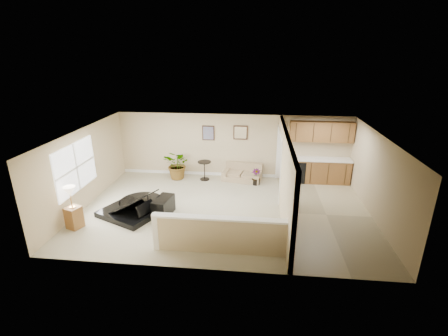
# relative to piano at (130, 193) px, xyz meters

# --- Properties ---
(floor) EXTENTS (9.00, 9.00, 0.00)m
(floor) POSITION_rel_piano_xyz_m (2.90, 0.44, -0.65)
(floor) COLOR tan
(floor) RESTS_ON ground
(back_wall) EXTENTS (9.00, 0.04, 2.50)m
(back_wall) POSITION_rel_piano_xyz_m (2.90, 3.44, 0.60)
(back_wall) COLOR tan
(back_wall) RESTS_ON floor
(front_wall) EXTENTS (9.00, 0.04, 2.50)m
(front_wall) POSITION_rel_piano_xyz_m (2.90, -2.56, 0.60)
(front_wall) COLOR tan
(front_wall) RESTS_ON floor
(left_wall) EXTENTS (0.04, 6.00, 2.50)m
(left_wall) POSITION_rel_piano_xyz_m (-1.60, 0.44, 0.60)
(left_wall) COLOR tan
(left_wall) RESTS_ON floor
(right_wall) EXTENTS (0.04, 6.00, 2.50)m
(right_wall) POSITION_rel_piano_xyz_m (7.40, 0.44, 0.60)
(right_wall) COLOR tan
(right_wall) RESTS_ON floor
(ceiling) EXTENTS (9.00, 6.00, 0.04)m
(ceiling) POSITION_rel_piano_xyz_m (2.90, 0.44, 1.85)
(ceiling) COLOR silver
(ceiling) RESTS_ON back_wall
(kitchen_vinyl) EXTENTS (2.70, 6.00, 0.01)m
(kitchen_vinyl) POSITION_rel_piano_xyz_m (6.05, 0.44, -0.65)
(kitchen_vinyl) COLOR tan
(kitchen_vinyl) RESTS_ON floor
(interior_partition) EXTENTS (0.18, 5.99, 2.50)m
(interior_partition) POSITION_rel_piano_xyz_m (4.70, 0.70, 0.57)
(interior_partition) COLOR tan
(interior_partition) RESTS_ON floor
(pony_half_wall) EXTENTS (3.42, 0.22, 1.00)m
(pony_half_wall) POSITION_rel_piano_xyz_m (2.97, -1.86, -0.13)
(pony_half_wall) COLOR tan
(pony_half_wall) RESTS_ON floor
(left_window) EXTENTS (0.05, 2.15, 1.45)m
(left_window) POSITION_rel_piano_xyz_m (-1.59, -0.06, 0.80)
(left_window) COLOR white
(left_window) RESTS_ON left_wall
(wall_art_left) EXTENTS (0.48, 0.04, 0.58)m
(wall_art_left) POSITION_rel_piano_xyz_m (1.95, 3.41, 1.10)
(wall_art_left) COLOR #361F13
(wall_art_left) RESTS_ON back_wall
(wall_mirror) EXTENTS (0.55, 0.04, 0.55)m
(wall_mirror) POSITION_rel_piano_xyz_m (3.20, 3.41, 1.15)
(wall_mirror) COLOR #361F13
(wall_mirror) RESTS_ON back_wall
(kitchen_cabinets) EXTENTS (2.36, 0.65, 2.33)m
(kitchen_cabinets) POSITION_rel_piano_xyz_m (6.09, 3.17, 0.22)
(kitchen_cabinets) COLOR olive
(kitchen_cabinets) RESTS_ON floor
(piano) EXTENTS (2.36, 2.31, 1.56)m
(piano) POSITION_rel_piano_xyz_m (0.00, 0.00, 0.00)
(piano) COLOR black
(piano) RESTS_ON floor
(piano_bench) EXTENTS (0.55, 0.90, 0.56)m
(piano_bench) POSITION_rel_piano_xyz_m (1.06, -0.07, -0.37)
(piano_bench) COLOR black
(piano_bench) RESTS_ON floor
(loveseat) EXTENTS (1.61, 1.09, 0.83)m
(loveseat) POSITION_rel_piano_xyz_m (3.31, 3.08, -0.34)
(loveseat) COLOR tan
(loveseat) RESTS_ON floor
(accent_table) EXTENTS (0.51, 0.51, 0.74)m
(accent_table) POSITION_rel_piano_xyz_m (1.85, 2.92, -0.17)
(accent_table) COLOR black
(accent_table) RESTS_ON floor
(palm_plant) EXTENTS (1.33, 1.26, 1.17)m
(palm_plant) POSITION_rel_piano_xyz_m (0.82, 2.91, -0.08)
(palm_plant) COLOR black
(palm_plant) RESTS_ON floor
(small_plant) EXTENTS (0.41, 0.41, 0.61)m
(small_plant) POSITION_rel_piano_xyz_m (3.84, 2.65, -0.39)
(small_plant) COLOR black
(small_plant) RESTS_ON floor
(lamp_stand) EXTENTS (0.48, 0.48, 1.26)m
(lamp_stand) POSITION_rel_piano_xyz_m (-1.24, -1.08, -0.12)
(lamp_stand) COLOR olive
(lamp_stand) RESTS_ON floor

